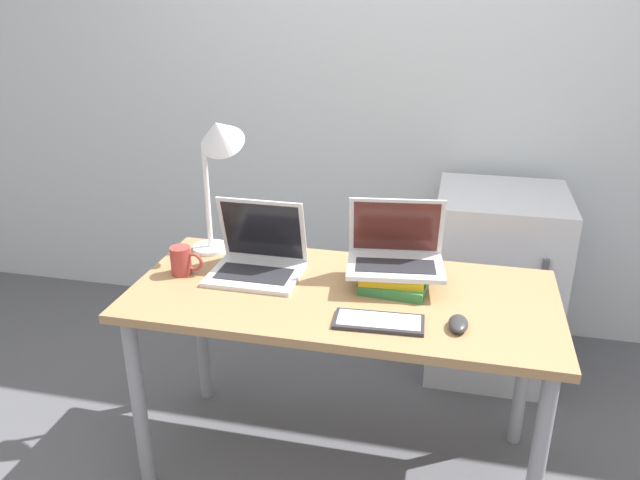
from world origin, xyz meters
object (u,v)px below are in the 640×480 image
book_stack (395,277)px  wireless_keyboard (379,322)px  laptop_left (258,259)px  mug (182,261)px  desk_lamp (218,148)px  mini_fridge (494,283)px  laptop_on_books (395,253)px  mouse (458,324)px

book_stack → wireless_keyboard: (-0.02, -0.27, -0.03)m
laptop_left → mug: laptop_left is taller
desk_lamp → mini_fridge: 1.40m
mug → mini_fridge: mini_fridge is taller
laptop_on_books → mouse: size_ratio=3.36×
laptop_left → desk_lamp: 0.42m
laptop_on_books → mug: (-0.74, -0.10, -0.06)m
laptop_on_books → mouse: 0.36m
wireless_keyboard → mini_fridge: mini_fridge is taller
mug → laptop_left: bearing=15.3°
wireless_keyboard → mug: size_ratio=2.35×
laptop_left → wireless_keyboard: (0.47, -0.26, -0.05)m
laptop_on_books → mini_fridge: laptop_on_books is taller
book_stack → desk_lamp: 0.77m
laptop_on_books → book_stack: bearing=-78.9°
laptop_left → mini_fridge: laptop_left is taller
book_stack → desk_lamp: size_ratio=0.44×
mouse → mug: bearing=170.3°
wireless_keyboard → laptop_left: bearing=150.9°
wireless_keyboard → mouse: 0.24m
laptop_left → desk_lamp: size_ratio=0.57×
mug → mini_fridge: bearing=35.4°
wireless_keyboard → desk_lamp: desk_lamp is taller
book_stack → mini_fridge: 0.88m
wireless_keyboard → mug: bearing=165.3°
book_stack → wireless_keyboard: 0.27m
laptop_left → mini_fridge: (0.87, 0.73, -0.35)m
laptop_left → mouse: laptop_left is taller
laptop_on_books → mug: size_ratio=2.93×
laptop_on_books → mouse: (0.22, -0.27, -0.09)m
laptop_left → wireless_keyboard: laptop_left is taller
laptop_on_books → mouse: bearing=-50.1°
wireless_keyboard → mini_fridge: size_ratio=0.33×
laptop_on_books → laptop_left: bearing=-176.3°
book_stack → mug: (-0.74, -0.08, 0.02)m
laptop_on_books → desk_lamp: bearing=172.2°
laptop_left → mouse: bearing=-18.5°
mouse → mug: mug is taller
book_stack → desk_lamp: (-0.66, 0.11, 0.38)m
desk_lamp → mini_fridge: desk_lamp is taller
wireless_keyboard → mug: 0.75m
mini_fridge → desk_lamp: bearing=-149.8°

